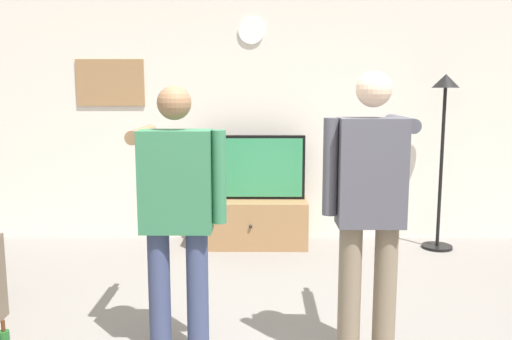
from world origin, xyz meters
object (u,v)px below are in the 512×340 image
(tv_stand, at_px, (251,222))
(person_standing_nearer_couch, at_px, (369,203))
(television, at_px, (251,167))
(person_standing_nearer_lamp, at_px, (176,205))
(floor_lamp, at_px, (443,125))
(framed_picture, at_px, (110,83))
(wall_clock, at_px, (251,31))

(tv_stand, xyz_separation_m, person_standing_nearer_couch, (0.76, -2.53, 0.77))
(television, relative_size, person_standing_nearer_lamp, 0.68)
(television, distance_m, floor_lamp, 2.06)
(floor_lamp, bearing_deg, person_standing_nearer_lamp, -136.34)
(framed_picture, relative_size, person_standing_nearer_lamp, 0.44)
(wall_clock, relative_size, person_standing_nearer_lamp, 0.16)
(person_standing_nearer_couch, bearing_deg, tv_stand, 106.67)
(framed_picture, bearing_deg, floor_lamp, -6.28)
(wall_clock, height_order, floor_lamp, wall_clock)
(television, relative_size, framed_picture, 1.55)
(tv_stand, relative_size, wall_clock, 4.33)
(tv_stand, xyz_separation_m, floor_lamp, (2.01, -0.10, 1.07))
(floor_lamp, distance_m, person_standing_nearer_couch, 2.75)
(person_standing_nearer_lamp, bearing_deg, floor_lamp, 43.66)
(person_standing_nearer_couch, bearing_deg, television, 106.39)
(person_standing_nearer_lamp, distance_m, person_standing_nearer_couch, 1.19)
(wall_clock, xyz_separation_m, floor_lamp, (2.01, -0.39, -1.00))
(television, xyz_separation_m, person_standing_nearer_couch, (0.76, -2.58, 0.17))
(framed_picture, bearing_deg, wall_clock, -0.18)
(floor_lamp, height_order, person_standing_nearer_lamp, floor_lamp)
(tv_stand, bearing_deg, person_standing_nearer_lamp, -99.91)
(television, height_order, framed_picture, framed_picture)
(framed_picture, bearing_deg, person_standing_nearer_lamp, -67.23)
(floor_lamp, height_order, person_standing_nearer_couch, floor_lamp)
(person_standing_nearer_lamp, height_order, person_standing_nearer_couch, person_standing_nearer_couch)
(tv_stand, distance_m, person_standing_nearer_couch, 2.75)
(framed_picture, distance_m, floor_lamp, 3.61)
(television, bearing_deg, floor_lamp, -4.10)
(television, distance_m, framed_picture, 1.82)
(tv_stand, distance_m, wall_clock, 2.08)
(floor_lamp, xyz_separation_m, person_standing_nearer_couch, (-1.25, -2.43, -0.30))
(framed_picture, bearing_deg, person_standing_nearer_couch, -50.65)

